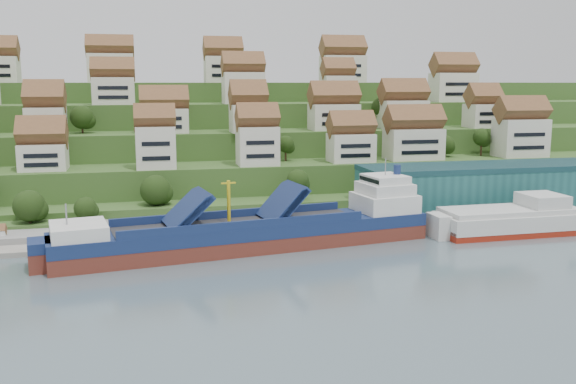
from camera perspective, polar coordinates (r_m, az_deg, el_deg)
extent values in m
plane|color=slate|center=(124.67, -0.08, -4.75)|extent=(300.00, 300.00, 0.00)
cube|color=gray|center=(143.90, 6.36, -2.39)|extent=(180.00, 14.00, 2.20)
cube|color=#2D4C1E|center=(207.49, -5.40, 1.61)|extent=(260.00, 128.00, 4.00)
cube|color=#2D4C1E|center=(211.95, -5.60, 2.74)|extent=(260.00, 118.00, 11.00)
cube|color=#2D4C1E|center=(219.45, -5.88, 3.89)|extent=(260.00, 102.00, 18.00)
cube|color=#2D4C1E|center=(227.03, -6.15, 4.97)|extent=(260.00, 86.00, 25.00)
cube|color=#2D4C1E|center=(235.72, -6.43, 5.87)|extent=(260.00, 68.00, 31.00)
cube|color=silver|center=(159.78, -20.91, 2.94)|extent=(10.52, 8.57, 6.08)
cube|color=silver|center=(154.82, -11.69, 3.90)|extent=(9.14, 7.03, 9.95)
cube|color=silver|center=(158.06, -2.73, 4.12)|extent=(9.79, 7.62, 9.47)
cube|color=silver|center=(165.34, 5.61, 3.94)|extent=(11.16, 7.73, 7.19)
cube|color=silver|center=(172.95, 11.09, 4.21)|extent=(14.47, 8.26, 8.11)
cube|color=silver|center=(187.28, 19.96, 4.54)|extent=(13.24, 8.31, 10.24)
cube|color=silver|center=(173.01, -20.70, 5.90)|extent=(9.32, 8.98, 6.98)
cube|color=silver|center=(172.58, -10.91, 6.24)|extent=(12.07, 7.90, 6.36)
cube|color=silver|center=(171.54, -3.54, 6.54)|extent=(9.27, 8.56, 7.32)
cube|color=silver|center=(180.41, 4.09, 6.66)|extent=(13.06, 8.36, 7.16)
cube|color=silver|center=(189.02, 10.17, 6.81)|extent=(12.99, 8.18, 8.01)
cube|color=silver|center=(197.60, 16.90, 6.49)|extent=(9.09, 8.04, 6.84)
cube|color=silver|center=(187.37, -15.25, 8.66)|extent=(11.45, 7.30, 7.51)
cube|color=silver|center=(188.82, -4.00, 9.21)|extent=(11.66, 7.79, 8.99)
cube|color=silver|center=(197.41, 4.45, 9.09)|extent=(9.27, 7.14, 8.07)
cube|color=silver|center=(212.88, 14.46, 8.99)|extent=(13.44, 8.47, 9.02)
cube|color=silver|center=(206.54, -15.48, 10.56)|extent=(13.59, 7.51, 8.72)
cube|color=silver|center=(207.61, -5.78, 10.77)|extent=(11.64, 8.15, 8.18)
cube|color=silver|center=(217.75, 4.88, 10.82)|extent=(14.02, 8.73, 8.82)
ellipsoid|color=#243E14|center=(149.82, 0.87, 1.02)|extent=(5.25, 5.25, 5.25)
ellipsoid|color=#243E14|center=(145.92, -11.69, 0.16)|extent=(6.85, 6.85, 6.85)
ellipsoid|color=#243E14|center=(180.95, 13.82, 4.10)|extent=(5.14, 5.14, 5.14)
ellipsoid|color=#243E14|center=(185.92, 16.84, 4.70)|extent=(4.86, 4.86, 4.86)
ellipsoid|color=#243E14|center=(166.16, -0.21, 4.28)|extent=(4.42, 4.42, 4.42)
ellipsoid|color=#243E14|center=(190.39, 8.19, 7.51)|extent=(5.11, 5.11, 5.11)
ellipsoid|color=#243E14|center=(176.46, -17.85, 6.35)|extent=(6.12, 6.12, 6.12)
ellipsoid|color=#243E14|center=(193.76, -3.11, 9.80)|extent=(6.53, 6.53, 6.53)
ellipsoid|color=#243E14|center=(203.07, 4.65, 9.52)|extent=(4.49, 4.49, 4.49)
ellipsoid|color=#243E14|center=(201.69, 5.25, 9.09)|extent=(5.47, 5.47, 5.47)
ellipsoid|color=#243E14|center=(140.73, -22.02, -1.16)|extent=(6.47, 6.47, 6.47)
ellipsoid|color=#243E14|center=(139.57, -17.57, -1.39)|extent=(4.74, 4.74, 4.74)
cube|color=#235F5E|center=(157.93, 17.19, 0.57)|extent=(60.00, 15.00, 10.00)
cylinder|color=gray|center=(137.63, 6.30, -0.78)|extent=(0.16, 0.16, 8.00)
cube|color=maroon|center=(137.22, 6.57, 0.71)|extent=(1.20, 0.05, 0.80)
cube|color=white|center=(135.13, -24.25, -3.57)|extent=(2.40, 2.20, 2.20)
cube|color=maroon|center=(121.87, -3.56, -4.63)|extent=(72.61, 22.02, 4.60)
cube|color=navy|center=(121.17, -3.58, -3.27)|extent=(72.62, 22.13, 2.39)
cube|color=silver|center=(115.07, -18.11, -3.27)|extent=(10.71, 11.79, 2.39)
cube|color=#262628|center=(120.36, -4.42, -2.79)|extent=(46.90, 16.40, 0.28)
cube|color=navy|center=(117.15, -9.16, -1.67)|extent=(8.38, 11.10, 6.36)
cube|color=navy|center=(122.40, -0.74, -1.05)|extent=(8.04, 11.05, 6.72)
cylinder|color=yellow|center=(119.02, -5.29, -0.95)|extent=(0.74, 0.74, 8.28)
cube|color=silver|center=(132.56, 8.58, -0.93)|extent=(12.53, 12.07, 3.68)
cube|color=silver|center=(132.06, 8.61, 0.33)|extent=(10.54, 10.70, 2.30)
cube|color=silver|center=(131.76, 8.63, 1.15)|extent=(8.55, 9.32, 1.66)
cylinder|color=navy|center=(132.92, 9.68, 1.96)|extent=(1.68, 1.68, 2.02)
cube|color=maroon|center=(141.87, 19.03, -3.25)|extent=(30.29, 11.48, 2.61)
cube|color=silver|center=(141.41, 19.08, -2.38)|extent=(30.29, 11.59, 3.21)
cube|color=silver|center=(141.02, 19.13, -1.58)|extent=(28.77, 10.36, 1.21)
cube|color=silver|center=(144.92, 21.67, -0.76)|extent=(8.16, 8.95, 3.01)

